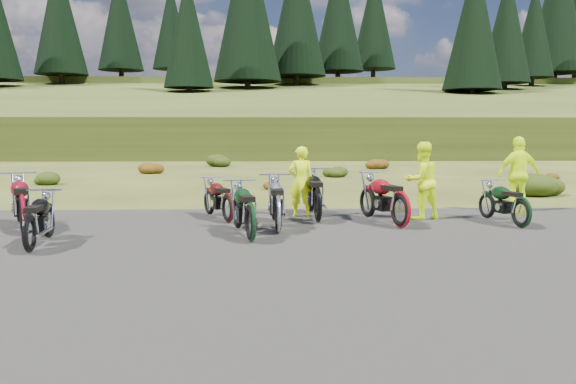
{
  "coord_description": "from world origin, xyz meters",
  "views": [
    {
      "loc": [
        -0.38,
        -10.65,
        2.09
      ],
      "look_at": [
        -0.01,
        0.91,
        0.82
      ],
      "focal_mm": 35.0,
      "sensor_mm": 36.0,
      "label": 1
    }
  ],
  "objects_px": {
    "person_middle": "(301,183)",
    "motorcycle_7": "(521,229)",
    "motorcycle_0": "(30,254)",
    "motorcycle_3": "(278,234)"
  },
  "relations": [
    {
      "from": "person_middle",
      "to": "motorcycle_7",
      "type": "bearing_deg",
      "value": 152.22
    },
    {
      "from": "motorcycle_0",
      "to": "motorcycle_7",
      "type": "xyz_separation_m",
      "value": [
        9.38,
        2.14,
        0.0
      ]
    },
    {
      "from": "motorcycle_3",
      "to": "person_middle",
      "type": "height_order",
      "value": "person_middle"
    },
    {
      "from": "motorcycle_0",
      "to": "motorcycle_7",
      "type": "distance_m",
      "value": 9.62
    },
    {
      "from": "motorcycle_3",
      "to": "motorcycle_7",
      "type": "height_order",
      "value": "motorcycle_3"
    },
    {
      "from": "motorcycle_3",
      "to": "person_middle",
      "type": "relative_size",
      "value": 1.28
    },
    {
      "from": "motorcycle_7",
      "to": "person_middle",
      "type": "bearing_deg",
      "value": 56.57
    },
    {
      "from": "motorcycle_0",
      "to": "person_middle",
      "type": "xyz_separation_m",
      "value": [
        4.8,
        3.9,
        0.84
      ]
    },
    {
      "from": "motorcycle_0",
      "to": "motorcycle_3",
      "type": "xyz_separation_m",
      "value": [
        4.22,
        1.74,
        0.0
      ]
    },
    {
      "from": "motorcycle_0",
      "to": "person_middle",
      "type": "relative_size",
      "value": 1.13
    }
  ]
}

